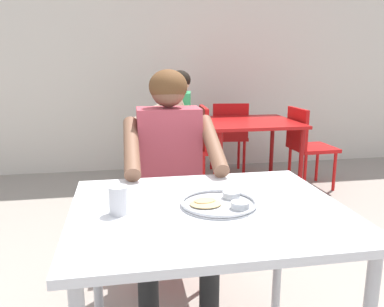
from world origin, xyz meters
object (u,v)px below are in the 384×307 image
at_px(table_foreground, 208,227).
at_px(patron_background, 171,122).
at_px(chair_red_right, 306,142).
at_px(drinking_cup, 119,199).
at_px(table_background_red, 250,129).
at_px(diner_foreground, 171,167).
at_px(chair_red_far, 229,133).
at_px(chair_red_left, 193,143).
at_px(thali_tray, 220,203).
at_px(chair_foreground, 167,199).

xyz_separation_m(table_foreground, patron_background, (0.16, 2.37, 0.05)).
bearing_deg(chair_red_right, drinking_cup, -128.88).
distance_m(drinking_cup, table_background_red, 2.69).
bearing_deg(table_background_red, drinking_cup, -118.48).
bearing_deg(drinking_cup, diner_foreground, 67.68).
bearing_deg(chair_red_far, chair_red_left, -132.50).
xyz_separation_m(chair_red_left, patron_background, (-0.22, 0.01, 0.21)).
relative_size(diner_foreground, chair_red_right, 1.50).
bearing_deg(drinking_cup, chair_red_right, 51.12).
distance_m(table_foreground, chair_red_far, 3.06).
height_order(thali_tray, patron_background, patron_background).
relative_size(thali_tray, diner_foreground, 0.23).
height_order(table_background_red, patron_background, patron_background).
distance_m(table_foreground, patron_background, 2.37).
bearing_deg(chair_red_right, chair_red_left, 178.48).
height_order(table_foreground, diner_foreground, diner_foreground).
relative_size(drinking_cup, chair_foreground, 0.13).
bearing_deg(chair_foreground, diner_foreground, -90.77).
distance_m(table_foreground, thali_tray, 0.10).
xyz_separation_m(chair_red_left, chair_red_far, (0.52, 0.57, -0.02)).
bearing_deg(table_foreground, table_background_red, 68.01).
height_order(chair_foreground, chair_red_right, chair_red_right).
distance_m(chair_foreground, chair_red_right, 2.17).
bearing_deg(chair_red_right, table_foreground, -123.71).
height_order(diner_foreground, table_background_red, diner_foreground).
distance_m(diner_foreground, chair_red_left, 1.77).
relative_size(thali_tray, chair_foreground, 0.36).
distance_m(chair_red_left, patron_background, 0.31).
distance_m(chair_red_right, chair_red_far, 0.89).
distance_m(thali_tray, chair_foreground, 0.91).
bearing_deg(chair_foreground, chair_red_far, 65.17).
bearing_deg(table_background_red, chair_red_right, -2.14).
height_order(chair_red_far, patron_background, patron_background).
height_order(drinking_cup, patron_background, patron_background).
bearing_deg(chair_red_far, patron_background, -142.86).
bearing_deg(table_background_red, thali_tray, -111.07).
distance_m(chair_foreground, table_background_red, 1.80).
height_order(table_foreground, chair_red_far, chair_red_far).
height_order(drinking_cup, diner_foreground, diner_foreground).
height_order(table_foreground, thali_tray, thali_tray).
height_order(diner_foreground, patron_background, diner_foreground).
distance_m(thali_tray, chair_red_left, 2.39).
xyz_separation_m(chair_red_right, chair_red_far, (-0.65, 0.60, 0.01)).
bearing_deg(chair_red_far, table_foreground, -107.04).
height_order(drinking_cup, chair_red_far, drinking_cup).
xyz_separation_m(chair_foreground, chair_red_left, (0.43, 1.49, 0.02)).
bearing_deg(thali_tray, table_foreground, -170.64).
bearing_deg(chair_red_far, chair_foreground, -114.83).
distance_m(table_foreground, chair_foreground, 0.89).
bearing_deg(thali_tray, chair_red_left, 82.00).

